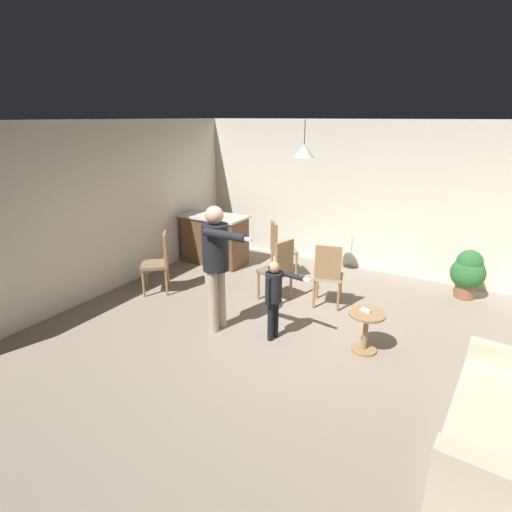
# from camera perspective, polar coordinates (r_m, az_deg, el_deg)

# --- Properties ---
(ground) EXTENTS (7.68, 7.68, 0.00)m
(ground) POSITION_cam_1_polar(r_m,az_deg,el_deg) (5.36, 3.26, -11.83)
(ground) COLOR gray
(wall_back) EXTENTS (6.40, 0.10, 2.70)m
(wall_back) POSITION_cam_1_polar(r_m,az_deg,el_deg) (7.73, 14.33, 8.04)
(wall_back) COLOR silver
(wall_back) RESTS_ON ground
(wall_left) EXTENTS (0.10, 6.40, 2.70)m
(wall_left) POSITION_cam_1_polar(r_m,az_deg,el_deg) (6.81, -21.42, 5.89)
(wall_left) COLOR silver
(wall_left) RESTS_ON ground
(kitchen_counter) EXTENTS (1.26, 0.66, 0.95)m
(kitchen_counter) POSITION_cam_1_polar(r_m,az_deg,el_deg) (7.96, -5.81, 2.37)
(kitchen_counter) COLOR brown
(kitchen_counter) RESTS_ON ground
(side_table_by_couch) EXTENTS (0.44, 0.44, 0.52)m
(side_table_by_couch) POSITION_cam_1_polar(r_m,az_deg,el_deg) (5.17, 15.15, -9.59)
(side_table_by_couch) COLOR #99754C
(side_table_by_couch) RESTS_ON ground
(person_adult) EXTENTS (0.83, 0.51, 1.70)m
(person_adult) POSITION_cam_1_polar(r_m,az_deg,el_deg) (5.23, -5.56, 0.06)
(person_adult) COLOR tan
(person_adult) RESTS_ON ground
(person_child) EXTENTS (0.57, 0.30, 1.06)m
(person_child) POSITION_cam_1_polar(r_m,az_deg,el_deg) (5.12, 2.57, -5.07)
(person_child) COLOR black
(person_child) RESTS_ON ground
(dining_chair_by_counter) EXTENTS (0.51, 0.51, 1.00)m
(dining_chair_by_counter) POSITION_cam_1_polar(r_m,az_deg,el_deg) (6.23, 3.18, -1.70)
(dining_chair_by_counter) COLOR #99754C
(dining_chair_by_counter) RESTS_ON ground
(dining_chair_near_wall) EXTENTS (0.51, 0.51, 1.00)m
(dining_chair_near_wall) POSITION_cam_1_polar(r_m,az_deg,el_deg) (6.12, 10.08, -2.37)
(dining_chair_near_wall) COLOR #99754C
(dining_chair_near_wall) RESTS_ON ground
(dining_chair_centre_back) EXTENTS (0.59, 0.59, 1.00)m
(dining_chair_centre_back) POSITION_cam_1_polar(r_m,az_deg,el_deg) (6.73, -13.42, -0.59)
(dining_chair_centre_back) COLOR #99754C
(dining_chair_centre_back) RESTS_ON ground
(dining_chair_spare) EXTENTS (0.59, 0.59, 1.00)m
(dining_chair_spare) POSITION_cam_1_polar(r_m,az_deg,el_deg) (7.22, 3.40, 1.26)
(dining_chair_spare) COLOR #99754C
(dining_chair_spare) RESTS_ON ground
(potted_plant_corner) EXTENTS (0.52, 0.52, 0.79)m
(potted_plant_corner) POSITION_cam_1_polar(r_m,az_deg,el_deg) (7.19, 27.57, -1.98)
(potted_plant_corner) COLOR brown
(potted_plant_corner) RESTS_ON ground
(spare_remote_on_table) EXTENTS (0.13, 0.08, 0.04)m
(spare_remote_on_table) POSITION_cam_1_polar(r_m,az_deg,el_deg) (5.10, 15.15, -7.35)
(spare_remote_on_table) COLOR white
(spare_remote_on_table) RESTS_ON side_table_by_couch
(ceiling_light_pendant) EXTENTS (0.32, 0.32, 0.55)m
(ceiling_light_pendant) POSITION_cam_1_polar(r_m,az_deg,el_deg) (6.37, 6.75, 14.44)
(ceiling_light_pendant) COLOR silver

